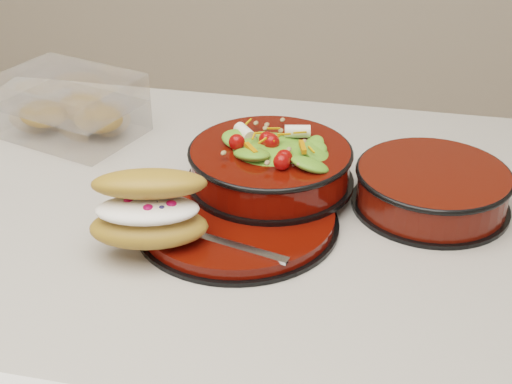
% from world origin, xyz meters
% --- Properties ---
extents(dinner_plate, '(0.26, 0.26, 0.02)m').
position_xyz_m(dinner_plate, '(-0.08, -0.05, 0.91)').
color(dinner_plate, black).
rests_on(dinner_plate, island_counter).
extents(salad_bowl, '(0.23, 0.23, 0.09)m').
position_xyz_m(salad_bowl, '(-0.06, 0.04, 0.96)').
color(salad_bowl, black).
rests_on(salad_bowl, dinner_plate).
extents(croissant, '(0.15, 0.12, 0.08)m').
position_xyz_m(croissant, '(-0.17, -0.13, 0.96)').
color(croissant, '#AD7735').
rests_on(croissant, dinner_plate).
extents(fork, '(0.17, 0.06, 0.00)m').
position_xyz_m(fork, '(-0.09, -0.12, 0.92)').
color(fork, silver).
rests_on(fork, dinner_plate).
extents(pastry_box, '(0.24, 0.20, 0.09)m').
position_xyz_m(pastry_box, '(-0.40, 0.16, 0.94)').
color(pastry_box, white).
rests_on(pastry_box, island_counter).
extents(extra_bowl, '(0.21, 0.21, 0.05)m').
position_xyz_m(extra_bowl, '(0.15, 0.05, 0.93)').
color(extra_bowl, black).
rests_on(extra_bowl, island_counter).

